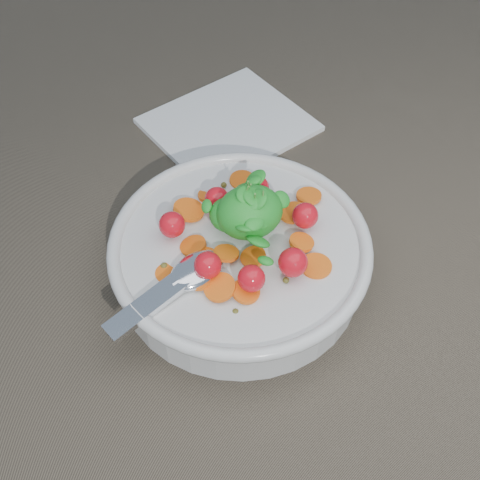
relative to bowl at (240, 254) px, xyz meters
name	(u,v)px	position (x,y,z in m)	size (l,w,h in m)	color
ground	(237,288)	(-0.01, -0.02, -0.03)	(6.00, 6.00, 0.00)	brown
bowl	(240,254)	(0.00, 0.00, 0.00)	(0.27, 0.25, 0.11)	silver
napkin	(228,124)	(0.08, 0.21, -0.03)	(0.18, 0.16, 0.01)	white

